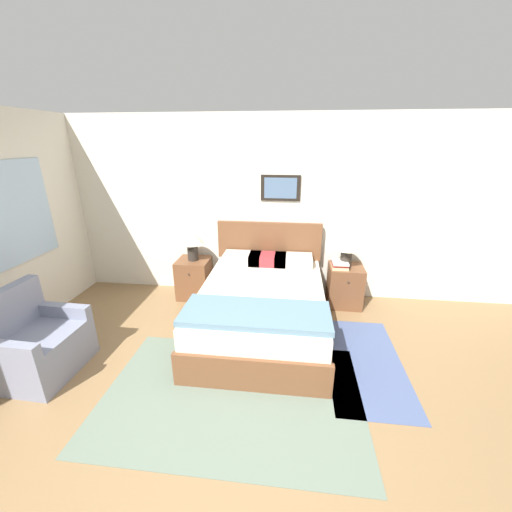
{
  "coord_description": "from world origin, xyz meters",
  "views": [
    {
      "loc": [
        0.45,
        -1.79,
        2.24
      ],
      "look_at": [
        0.07,
        1.46,
        1.03
      ],
      "focal_mm": 22.0,
      "sensor_mm": 36.0,
      "label": 1
    }
  ],
  "objects": [
    {
      "name": "bed",
      "position": [
        0.13,
        1.59,
        0.33
      ],
      "size": [
        1.51,
        2.08,
        1.14
      ],
      "color": "brown",
      "rests_on": "ground_plane"
    },
    {
      "name": "book_novel_upper",
      "position": [
        1.13,
        2.34,
        0.67
      ],
      "size": [
        0.22,
        0.28,
        0.03
      ],
      "rotation": [
        0.0,
        0.0,
        0.02
      ],
      "color": "silver",
      "rests_on": "book_hardcover_middle"
    },
    {
      "name": "book_thick_bottom",
      "position": [
        1.13,
        2.34,
        0.6
      ],
      "size": [
        0.22,
        0.26,
        0.04
      ],
      "rotation": [
        0.0,
        0.0,
        -0.01
      ],
      "color": "beige",
      "rests_on": "nightstand_by_door"
    },
    {
      "name": "area_rug_main",
      "position": [
        -0.04,
        0.47,
        0.0
      ],
      "size": [
        2.39,
        1.57,
        0.01
      ],
      "color": "slate",
      "rests_on": "ground_plane"
    },
    {
      "name": "nightstand_near_window",
      "position": [
        -0.98,
        2.38,
        0.29
      ],
      "size": [
        0.47,
        0.48,
        0.59
      ],
      "color": "brown",
      "rests_on": "ground_plane"
    },
    {
      "name": "wall_back",
      "position": [
        0.0,
        2.69,
        1.3
      ],
      "size": [
        7.96,
        0.09,
        2.6
      ],
      "color": "silver",
      "rests_on": "ground_plane"
    },
    {
      "name": "area_rug_bedside",
      "position": [
        1.28,
        1.1,
        0.0
      ],
      "size": [
        0.79,
        1.58,
        0.01
      ],
      "color": "#47567F",
      "rests_on": "ground_plane"
    },
    {
      "name": "table_lamp_by_door",
      "position": [
        1.22,
        2.38,
        0.89
      ],
      "size": [
        0.34,
        0.34,
        0.44
      ],
      "color": "#2D2823",
      "rests_on": "nightstand_by_door"
    },
    {
      "name": "ground_plane",
      "position": [
        0.0,
        0.0,
        0.0
      ],
      "size": [
        16.0,
        16.0,
        0.0
      ],
      "primitive_type": "plane",
      "color": "olive"
    },
    {
      "name": "armchair",
      "position": [
        -2.05,
        0.58,
        0.3
      ],
      "size": [
        0.7,
        0.81,
        0.9
      ],
      "rotation": [
        0.0,
        0.0,
        -1.6
      ],
      "color": "gray",
      "rests_on": "ground_plane"
    },
    {
      "name": "book_hardcover_middle",
      "position": [
        1.13,
        2.34,
        0.64
      ],
      "size": [
        0.21,
        0.23,
        0.03
      ],
      "rotation": [
        0.0,
        0.0,
        0.02
      ],
      "color": "#B7332D",
      "rests_on": "book_thick_bottom"
    },
    {
      "name": "table_lamp_near_window",
      "position": [
        -0.97,
        2.38,
        0.89
      ],
      "size": [
        0.34,
        0.34,
        0.44
      ],
      "color": "#2D2823",
      "rests_on": "nightstand_near_window"
    },
    {
      "name": "wall_left",
      "position": [
        -2.81,
        1.32,
        1.31
      ],
      "size": [
        0.08,
        5.06,
        2.6
      ],
      "color": "silver",
      "rests_on": "ground_plane"
    },
    {
      "name": "nightstand_by_door",
      "position": [
        1.24,
        2.38,
        0.29
      ],
      "size": [
        0.47,
        0.48,
        0.59
      ],
      "color": "brown",
      "rests_on": "ground_plane"
    }
  ]
}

